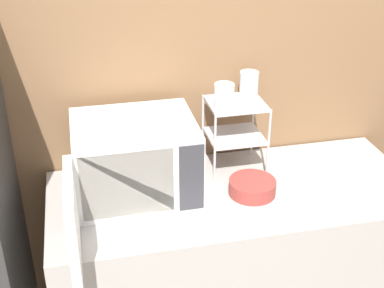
# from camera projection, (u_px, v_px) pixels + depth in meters

# --- Properties ---
(wall_back) EXTENTS (8.00, 0.06, 2.60)m
(wall_back) POSITION_uv_depth(u_px,v_px,m) (214.00, 77.00, 2.37)
(wall_back) COLOR brown
(wall_back) RESTS_ON ground_plane
(counter) EXTENTS (1.54, 0.65, 0.94)m
(counter) POSITION_uv_depth(u_px,v_px,m) (231.00, 277.00, 2.44)
(counter) COLOR #9E9993
(counter) RESTS_ON ground_plane
(microwave) EXTENTS (0.51, 0.77, 0.32)m
(microwave) POSITION_uv_depth(u_px,v_px,m) (132.00, 161.00, 2.12)
(microwave) COLOR silver
(microwave) RESTS_ON counter
(dish_rack) EXTENTS (0.24, 0.22, 0.32)m
(dish_rack) POSITION_uv_depth(u_px,v_px,m) (235.00, 122.00, 2.28)
(dish_rack) COLOR #B2B2B7
(dish_rack) RESTS_ON counter
(glass_front_left) EXTENTS (0.08, 0.08, 0.11)m
(glass_front_left) POSITION_uv_depth(u_px,v_px,m) (224.00, 96.00, 2.16)
(glass_front_left) COLOR silver
(glass_front_left) RESTS_ON dish_rack
(glass_back_right) EXTENTS (0.08, 0.08, 0.11)m
(glass_back_right) POSITION_uv_depth(u_px,v_px,m) (249.00, 84.00, 2.28)
(glass_back_right) COLOR silver
(glass_back_right) RESTS_ON dish_rack
(bowl) EXTENTS (0.19, 0.19, 0.06)m
(bowl) POSITION_uv_depth(u_px,v_px,m) (252.00, 187.00, 2.19)
(bowl) COLOR maroon
(bowl) RESTS_ON counter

